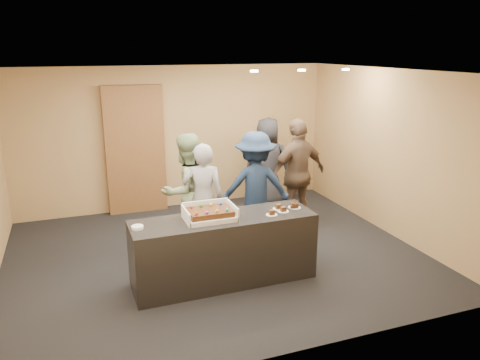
% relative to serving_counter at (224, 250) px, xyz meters
% --- Properties ---
extents(room, '(6.04, 6.00, 2.70)m').
position_rel_serving_counter_xyz_m(room, '(0.13, 0.80, 0.90)').
color(room, black).
rests_on(room, ground).
extents(serving_counter, '(2.41, 0.73, 0.90)m').
position_rel_serving_counter_xyz_m(serving_counter, '(0.00, 0.00, 0.00)').
color(serving_counter, black).
rests_on(serving_counter, floor).
extents(storage_cabinet, '(1.08, 0.15, 2.37)m').
position_rel_serving_counter_xyz_m(storage_cabinet, '(-0.66, 3.21, 0.73)').
color(storage_cabinet, brown).
rests_on(storage_cabinet, floor).
extents(cake_box, '(0.64, 0.44, 0.19)m').
position_rel_serving_counter_xyz_m(cake_box, '(-0.18, 0.02, 0.49)').
color(cake_box, white).
rests_on(cake_box, serving_counter).
extents(sheet_cake, '(0.55, 0.38, 0.11)m').
position_rel_serving_counter_xyz_m(sheet_cake, '(-0.18, 0.00, 0.55)').
color(sheet_cake, '#3F230E').
rests_on(sheet_cake, cake_box).
extents(plate_stack, '(0.15, 0.15, 0.04)m').
position_rel_serving_counter_xyz_m(plate_stack, '(-1.10, -0.01, 0.47)').
color(plate_stack, white).
rests_on(plate_stack, serving_counter).
extents(slice_a, '(0.15, 0.15, 0.07)m').
position_rel_serving_counter_xyz_m(slice_a, '(0.62, -0.13, 0.47)').
color(slice_a, white).
rests_on(slice_a, serving_counter).
extents(slice_b, '(0.15, 0.15, 0.07)m').
position_rel_serving_counter_xyz_m(slice_b, '(0.80, 0.06, 0.47)').
color(slice_b, white).
rests_on(slice_b, serving_counter).
extents(slice_c, '(0.15, 0.15, 0.07)m').
position_rel_serving_counter_xyz_m(slice_c, '(0.82, -0.06, 0.47)').
color(slice_c, white).
rests_on(slice_c, serving_counter).
extents(slice_d, '(0.15, 0.15, 0.07)m').
position_rel_serving_counter_xyz_m(slice_d, '(1.03, 0.04, 0.47)').
color(slice_d, white).
rests_on(slice_d, serving_counter).
extents(slice_e, '(0.15, 0.15, 0.07)m').
position_rel_serving_counter_xyz_m(slice_e, '(1.04, 0.02, 0.47)').
color(slice_e, white).
rests_on(slice_e, serving_counter).
extents(person_server_grey, '(0.71, 0.58, 1.69)m').
position_rel_serving_counter_xyz_m(person_server_grey, '(0.01, 0.99, 0.39)').
color(person_server_grey, '#97979B').
rests_on(person_server_grey, floor).
extents(person_sage_man, '(1.05, 0.95, 1.78)m').
position_rel_serving_counter_xyz_m(person_sage_man, '(-0.16, 1.35, 0.44)').
color(person_sage_man, '#92A97C').
rests_on(person_sage_man, floor).
extents(person_navy_man, '(1.26, 0.89, 1.77)m').
position_rel_serving_counter_xyz_m(person_navy_man, '(0.92, 1.19, 0.43)').
color(person_navy_man, '#192843').
rests_on(person_navy_man, floor).
extents(person_brown_extra, '(1.18, 0.68, 1.88)m').
position_rel_serving_counter_xyz_m(person_brown_extra, '(1.81, 1.47, 0.49)').
color(person_brown_extra, brown).
rests_on(person_brown_extra, floor).
extents(person_dark_suit, '(1.03, 0.89, 1.77)m').
position_rel_serving_counter_xyz_m(person_dark_suit, '(1.69, 2.49, 0.44)').
color(person_dark_suit, '#232328').
rests_on(person_dark_suit, floor).
extents(ceiling_spotlights, '(1.72, 0.12, 0.03)m').
position_rel_serving_counter_xyz_m(ceiling_spotlights, '(1.73, 1.30, 2.22)').
color(ceiling_spotlights, '#FFEAC6').
rests_on(ceiling_spotlights, ceiling).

